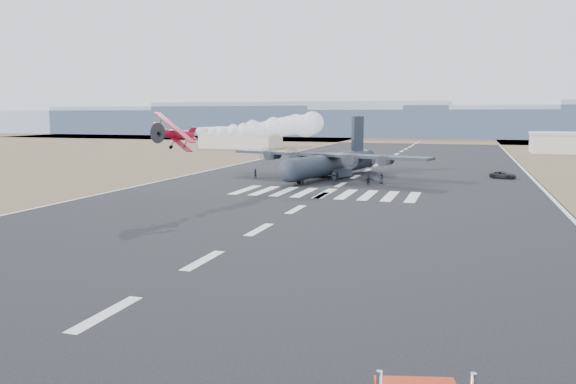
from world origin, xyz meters
The scene contains 22 objects.
ground centered at (0.00, 0.00, 0.00)m, with size 500.00×500.00×0.00m, color black.
scrub_far centered at (0.00, 230.00, 0.00)m, with size 500.00×80.00×0.00m, color brown.
runway_markings centered at (0.00, 60.00, 0.01)m, with size 60.00×260.00×0.01m, color silver, non-canonical shape.
ridge_seg_a centered at (-195.00, 260.00, 6.50)m, with size 150.00×50.00×13.00m, color #8A9AB0.
ridge_seg_b centered at (-130.00, 260.00, 7.50)m, with size 150.00×50.00×15.00m, color #8A9AB0.
ridge_seg_c centered at (-65.00, 260.00, 8.50)m, with size 150.00×50.00×17.00m, color #8A9AB0.
ridge_seg_d centered at (0.00, 260.00, 6.50)m, with size 150.00×50.00×13.00m, color #8A9AB0.
ridge_seg_e centered at (65.00, 260.00, 7.50)m, with size 150.00×50.00×15.00m, color #8A9AB0.
hangar_left centered at (-52.00, 145.00, 3.41)m, with size 24.50×14.50×6.70m.
hangar_right centered at (46.00, 150.00, 3.01)m, with size 20.50×12.50×5.90m.
aerobatic_biplane centered at (-14.99, 34.95, 8.64)m, with size 6.00×6.20×4.85m.
smoke_trail centered at (-10.35, 68.64, 8.95)m, with size 7.92×41.68×4.28m.
transport_aircraft centered at (-3.70, 69.49, 2.72)m, with size 36.17×29.56×10.56m.
support_vehicle centered at (24.66, 77.13, 0.60)m, with size 2.01×4.35×1.21m, color black.
crew_a centered at (-15.85, 64.07, 0.86)m, with size 0.63×0.52×1.73m, color black.
crew_b centered at (-1.19, 62.97, 0.81)m, with size 0.78×0.48×1.61m, color black.
crew_c centered at (-1.06, 59.85, 0.93)m, with size 1.20×0.56×1.86m, color black.
crew_d centered at (-5.90, 59.01, 0.82)m, with size 0.96×0.49×1.64m, color black.
crew_e centered at (5.80, 63.53, 0.82)m, with size 0.80×0.49×1.63m, color black.
crew_f centered at (4.20, 60.82, 0.79)m, with size 1.47×0.48×1.58m, color black.
crew_g centered at (-8.09, 61.43, 0.93)m, with size 0.68×0.56×1.86m, color black.
crew_h centered at (-7.18, 61.29, 0.84)m, with size 0.82×0.50×1.68m, color black.
Camera 1 is at (18.68, -25.28, 10.96)m, focal length 35.00 mm.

